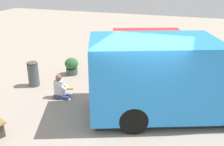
# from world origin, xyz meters

# --- Properties ---
(ground_plane) EXTENTS (40.00, 40.00, 0.00)m
(ground_plane) POSITION_xyz_m (0.00, 0.00, 0.00)
(ground_plane) COLOR #A69788
(food_truck) EXTENTS (3.97, 5.80, 2.47)m
(food_truck) POSITION_xyz_m (0.81, -0.80, 1.19)
(food_truck) COLOR #2788E0
(food_truck) RESTS_ON ground_plane
(person_customer) EXTENTS (0.46, 0.79, 0.90)m
(person_customer) POSITION_xyz_m (0.69, 3.15, 0.35)
(person_customer) COLOR navy
(person_customer) RESTS_ON ground_plane
(planter_flowering_near) EXTENTS (0.59, 0.59, 0.75)m
(planter_flowering_near) POSITION_xyz_m (2.86, 3.79, 0.39)
(planter_flowering_near) COLOR #425045
(planter_flowering_near) RESTS_ON ground_plane
(trash_bin) EXTENTS (0.43, 0.43, 1.01)m
(trash_bin) POSITION_xyz_m (1.28, 4.67, 0.51)
(trash_bin) COLOR #46504F
(trash_bin) RESTS_ON ground_plane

